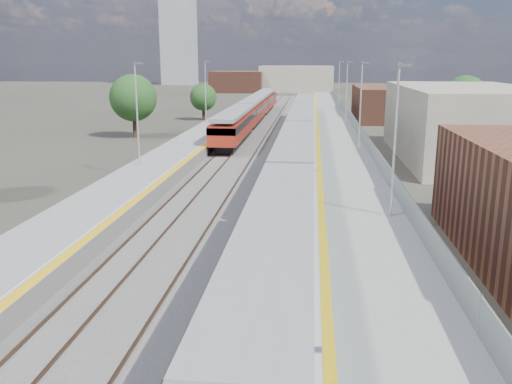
# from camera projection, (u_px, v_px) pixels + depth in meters

# --- Properties ---
(ground) EXTENTS (320.00, 320.00, 0.00)m
(ground) POSITION_uv_depth(u_px,v_px,m) (286.00, 147.00, 55.20)
(ground) COLOR #47443A
(ground) RESTS_ON ground
(ballast_bed) EXTENTS (10.50, 155.00, 0.06)m
(ballast_bed) POSITION_uv_depth(u_px,v_px,m) (266.00, 143.00, 57.83)
(ballast_bed) COLOR #565451
(ballast_bed) RESTS_ON ground
(tracks) EXTENTS (8.96, 160.00, 0.17)m
(tracks) POSITION_uv_depth(u_px,v_px,m) (273.00, 140.00, 59.37)
(tracks) COLOR #4C3323
(tracks) RESTS_ON ground
(platform_right) EXTENTS (4.70, 155.00, 8.52)m
(platform_right) POSITION_uv_depth(u_px,v_px,m) (337.00, 139.00, 56.95)
(platform_right) COLOR slate
(platform_right) RESTS_ON ground
(platform_left) EXTENTS (4.30, 155.00, 8.52)m
(platform_left) POSITION_uv_depth(u_px,v_px,m) (204.00, 137.00, 58.38)
(platform_left) COLOR slate
(platform_left) RESTS_ON ground
(buildings) EXTENTS (72.00, 185.50, 40.00)m
(buildings) POSITION_uv_depth(u_px,v_px,m) (233.00, 52.00, 140.06)
(buildings) COLOR brown
(buildings) RESTS_ON ground
(green_train) EXTENTS (2.78, 77.41, 3.06)m
(green_train) POSITION_uv_depth(u_px,v_px,m) (299.00, 139.00, 45.81)
(green_train) COLOR black
(green_train) RESTS_ON ground
(red_train) EXTENTS (2.68, 54.34, 3.38)m
(red_train) POSITION_uv_depth(u_px,v_px,m) (254.00, 109.00, 74.61)
(red_train) COLOR black
(red_train) RESTS_ON ground
(tree_b) EXTENTS (5.27, 5.27, 7.14)m
(tree_b) POSITION_uv_depth(u_px,v_px,m) (133.00, 98.00, 60.77)
(tree_b) COLOR #382619
(tree_b) RESTS_ON ground
(tree_c) EXTENTS (3.90, 3.90, 5.29)m
(tree_c) POSITION_uv_depth(u_px,v_px,m) (203.00, 97.00, 78.84)
(tree_c) COLOR #382619
(tree_c) RESTS_ON ground
(tree_d) EXTENTS (5.14, 5.14, 6.97)m
(tree_d) POSITION_uv_depth(u_px,v_px,m) (465.00, 98.00, 61.80)
(tree_d) COLOR #382619
(tree_d) RESTS_ON ground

